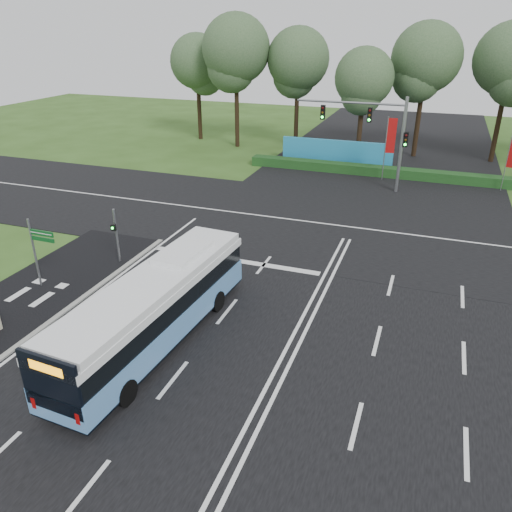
# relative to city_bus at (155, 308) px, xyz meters

# --- Properties ---
(ground) EXTENTS (120.00, 120.00, 0.00)m
(ground) POSITION_rel_city_bus_xyz_m (5.02, 3.07, -1.59)
(ground) COLOR #31501A
(ground) RESTS_ON ground
(road_main) EXTENTS (20.00, 120.00, 0.04)m
(road_main) POSITION_rel_city_bus_xyz_m (5.02, 3.07, -1.57)
(road_main) COLOR black
(road_main) RESTS_ON ground
(road_cross) EXTENTS (120.00, 14.00, 0.05)m
(road_cross) POSITION_rel_city_bus_xyz_m (5.02, 15.07, -1.57)
(road_cross) COLOR black
(road_cross) RESTS_ON ground
(bike_path) EXTENTS (5.00, 18.00, 0.06)m
(bike_path) POSITION_rel_city_bus_xyz_m (-7.48, 0.07, -1.56)
(bike_path) COLOR black
(bike_path) RESTS_ON ground
(kerb_strip) EXTENTS (0.25, 18.00, 0.12)m
(kerb_strip) POSITION_rel_city_bus_xyz_m (-5.08, 0.07, -1.53)
(kerb_strip) COLOR gray
(kerb_strip) RESTS_ON ground
(city_bus) EXTENTS (2.97, 11.14, 3.16)m
(city_bus) POSITION_rel_city_bus_xyz_m (0.00, 0.00, 0.00)
(city_bus) COLOR #578DCA
(city_bus) RESTS_ON ground
(pedestrian_signal) EXTENTS (0.26, 0.40, 3.02)m
(pedestrian_signal) POSITION_rel_city_bus_xyz_m (-5.75, 5.81, 0.06)
(pedestrian_signal) COLOR gray
(pedestrian_signal) RESTS_ON ground
(street_sign) EXTENTS (1.37, 0.11, 3.52)m
(street_sign) POSITION_rel_city_bus_xyz_m (-7.51, 2.21, 0.65)
(street_sign) COLOR gray
(street_sign) RESTS_ON ground
(banner_flag_mid) EXTENTS (0.75, 0.18, 5.11)m
(banner_flag_mid) POSITION_rel_city_bus_xyz_m (5.87, 26.43, 1.71)
(banner_flag_mid) COLOR gray
(banner_flag_mid) RESTS_ON ground
(banner_flag_right) EXTENTS (0.60, 0.24, 4.23)m
(banner_flag_right) POSITION_rel_city_bus_xyz_m (14.77, 26.49, 1.18)
(banner_flag_right) COLOR gray
(banner_flag_right) RESTS_ON ground
(traffic_light_gantry) EXTENTS (8.41, 0.28, 7.00)m
(traffic_light_gantry) POSITION_rel_city_bus_xyz_m (5.22, 23.57, 3.07)
(traffic_light_gantry) COLOR gray
(traffic_light_gantry) RESTS_ON ground
(hedge) EXTENTS (22.00, 1.20, 0.80)m
(hedge) POSITION_rel_city_bus_xyz_m (5.02, 27.57, -1.19)
(hedge) COLOR #183B15
(hedge) RESTS_ON ground
(blue_hoarding) EXTENTS (10.00, 0.30, 2.20)m
(blue_hoarding) POSITION_rel_city_bus_xyz_m (1.02, 30.07, -0.49)
(blue_hoarding) COLOR #2287BA
(blue_hoarding) RESTS_ON ground
(eucalyptus_row) EXTENTS (53.66, 9.51, 12.75)m
(eucalyptus_row) POSITION_rel_city_bus_xyz_m (8.43, 34.65, 7.10)
(eucalyptus_row) COLOR black
(eucalyptus_row) RESTS_ON ground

